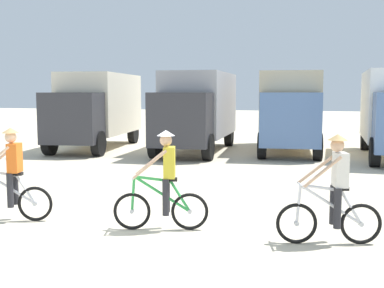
{
  "coord_description": "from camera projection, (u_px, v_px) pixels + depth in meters",
  "views": [
    {
      "loc": [
        3.45,
        -7.87,
        2.47
      ],
      "look_at": [
        0.13,
        4.46,
        1.1
      ],
      "focal_mm": 44.26,
      "sensor_mm": 36.0,
      "label": 1
    }
  ],
  "objects": [
    {
      "name": "cyclist_near_camera",
      "position": [
        333.0,
        193.0,
        7.71
      ],
      "size": [
        1.7,
        0.59,
        1.82
      ],
      "color": "black",
      "rests_on": "ground"
    },
    {
      "name": "box_truck_cream_rv",
      "position": [
        97.0,
        107.0,
        21.27
      ],
      "size": [
        3.07,
        6.96,
        3.35
      ],
      "color": "beige",
      "rests_on": "ground"
    },
    {
      "name": "cyclist_cowboy_hat",
      "position": [
        164.0,
        184.0,
        8.52
      ],
      "size": [
        1.69,
        0.62,
        1.82
      ],
      "color": "black",
      "rests_on": "ground"
    },
    {
      "name": "cyclist_orange_shirt",
      "position": [
        10.0,
        178.0,
        9.12
      ],
      "size": [
        1.69,
        0.62,
        1.82
      ],
      "color": "black",
      "rests_on": "ground"
    },
    {
      "name": "box_truck_grey_hauler",
      "position": [
        197.0,
        107.0,
        20.1
      ],
      "size": [
        2.57,
        6.82,
        3.35
      ],
      "color": "#9E9EA3",
      "rests_on": "ground"
    },
    {
      "name": "ground_plane",
      "position": [
        122.0,
        228.0,
        8.71
      ],
      "size": [
        120.0,
        120.0,
        0.0
      ],
      "primitive_type": "plane",
      "color": "beige"
    },
    {
      "name": "box_truck_tan_camper",
      "position": [
        290.0,
        107.0,
        20.15
      ],
      "size": [
        2.81,
        6.89,
        3.35
      ],
      "color": "#CCB78E",
      "rests_on": "ground"
    }
  ]
}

